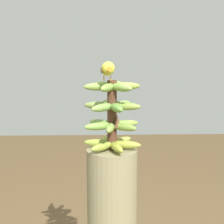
# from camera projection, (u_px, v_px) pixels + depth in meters

# --- Properties ---
(banana_bunch) EXTENTS (0.27, 0.27, 0.33)m
(banana_bunch) POSITION_uv_depth(u_px,v_px,m) (112.00, 116.00, 1.65)
(banana_bunch) COLOR #4C2D1E
(banana_bunch) RESTS_ON banana_tree
(perched_bird) EXTENTS (0.06, 0.20, 0.09)m
(perched_bird) POSITION_uv_depth(u_px,v_px,m) (108.00, 69.00, 1.57)
(perched_bird) COLOR #C68933
(perched_bird) RESTS_ON banana_bunch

